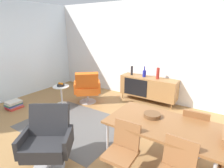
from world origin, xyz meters
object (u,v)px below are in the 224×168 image
Objects in this scene: dining_chair_front_left at (123,151)px; fruit_bowl at (61,85)px; sideboard at (148,87)px; dining_table at (163,126)px; lounge_chair_red at (87,87)px; armchair_black_shell at (48,138)px; dining_chair_back_right at (195,130)px; vase_ceramic_small at (158,73)px; magazine_stack at (14,105)px; side_table_round at (61,93)px; vase_cobalt at (144,73)px; vase_sculptural_dark at (132,71)px; wooden_bowl_on_table at (152,115)px.

dining_chair_front_left is 4.28× the size of fruit_bowl.
sideboard is 1.00× the size of dining_table.
lounge_chair_red and armchair_black_shell have the same top height.
dining_chair_back_right is (1.55, -1.75, 0.03)m from sideboard.
sideboard is at bearing 37.30° from fruit_bowl.
magazine_stack is at bearing -141.57° from vase_ceramic_small.
lounge_chair_red is (-2.93, 0.71, -0.00)m from dining_chair_back_right.
magazine_stack is (-4.32, -0.65, -0.37)m from dining_chair_back_right.
sideboard is at bearing 40.85° from magazine_stack.
vase_ceramic_small is 2.95m from dining_chair_front_left.
fruit_bowl is (-3.49, 0.27, 0.09)m from dining_chair_back_right.
side_table_round is (-0.56, -0.45, -0.15)m from lounge_chair_red.
vase_cobalt reaches higher than dining_chair_front_left.
vase_sculptural_dark is 0.50× the size of side_table_round.
wooden_bowl_on_table is 3.04m from side_table_round.
wooden_bowl_on_table is 0.30× the size of dining_chair_back_right.
side_table_round is 0.23m from fruit_bowl.
vase_cobalt is at bearing 120.03° from dining_table.
vase_cobalt is at bearing 39.44° from fruit_bowl.
fruit_bowl is (-1.94, -1.48, 0.12)m from sideboard.
vase_ceramic_small is at bearing 34.04° from fruit_bowl.
dining_chair_front_left is 3.66m from magazine_stack.
vase_ceramic_small reaches higher than sideboard.
dining_chair_front_left is 0.90× the size of lounge_chair_red.
lounge_chair_red is at bearing 140.48° from dining_chair_front_left.
dining_table is at bearing 57.74° from dining_chair_front_left.
fruit_bowl is at bearing -145.96° from vase_ceramic_small.
vase_ceramic_small is 2.33m from wooden_bowl_on_table.
dining_chair_back_right is at bearing -46.02° from vase_cobalt.
vase_sculptural_dark is at bearing 180.00° from vase_cobalt.
dining_chair_back_right is at bearing -39.97° from vase_sculptural_dark.
dining_chair_back_right is (0.71, 1.12, 0.00)m from dining_chair_front_left.
dining_chair_front_left is at bearing -26.47° from side_table_round.
sideboard reaches higher than fruit_bowl.
lounge_chair_red is 1.00× the size of armchair_black_shell.
sideboard is 0.68m from vase_sculptural_dark.
vase_cobalt is 0.19× the size of dining_table.
sideboard reaches higher than side_table_round.
vase_cobalt reaches higher than armchair_black_shell.
fruit_bowl is at bearing 47.82° from magazine_stack.
wooden_bowl_on_table is 0.79m from dining_chair_back_right.
vase_cobalt is at bearing 42.35° from magazine_stack.
dining_table is (1.33, -2.31, -0.12)m from vase_cobalt.
armchair_black_shell is (0.28, -3.23, -0.38)m from vase_sculptural_dark.
wooden_bowl_on_table is 0.63× the size of magazine_stack.
vase_cobalt is at bearing 180.00° from vase_ceramic_small.
vase_ceramic_small is 1.54× the size of fruit_bowl.
wooden_bowl_on_table is 3.02m from fruit_bowl.
dining_chair_front_left is at bearing -71.11° from vase_cobalt.
vase_ceramic_small is 0.75× the size of magazine_stack.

